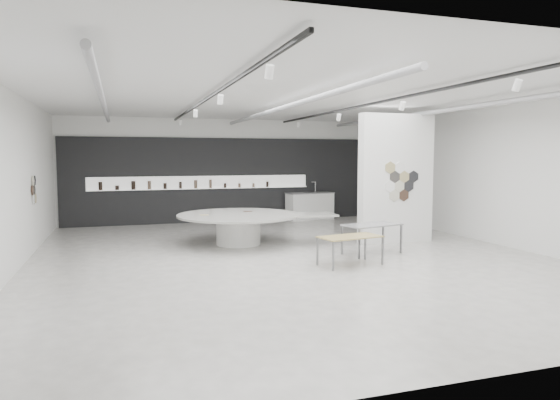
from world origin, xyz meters
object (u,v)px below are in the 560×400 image
object	(u,v)px
partition_column	(396,179)
display_island	(241,225)
sample_table_stone	(372,227)
sample_table_wood	(350,238)
kitchen_counter	(310,206)

from	to	relation	value
partition_column	display_island	xyz separation A→B (m)	(-4.25, 0.95, -1.25)
sample_table_stone	partition_column	bearing A→B (deg)	42.61
partition_column	sample_table_wood	size ratio (longest dim) A/B	2.41
sample_table_stone	kitchen_counter	xyz separation A→B (m)	(1.02, 6.86, -0.16)
sample_table_wood	sample_table_stone	size ratio (longest dim) A/B	0.94
partition_column	display_island	size ratio (longest dim) A/B	0.83
sample_table_wood	sample_table_stone	distance (m)	1.48
partition_column	display_island	bearing A→B (deg)	167.36
display_island	sample_table_stone	size ratio (longest dim) A/B	2.75
partition_column	sample_table_stone	xyz separation A→B (m)	(-1.45, -1.34, -1.12)
display_island	kitchen_counter	distance (m)	5.95
sample_table_wood	sample_table_stone	world-z (taller)	sample_table_stone
sample_table_stone	kitchen_counter	distance (m)	6.94
partition_column	sample_table_wood	distance (m)	3.65
partition_column	sample_table_stone	world-z (taller)	partition_column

